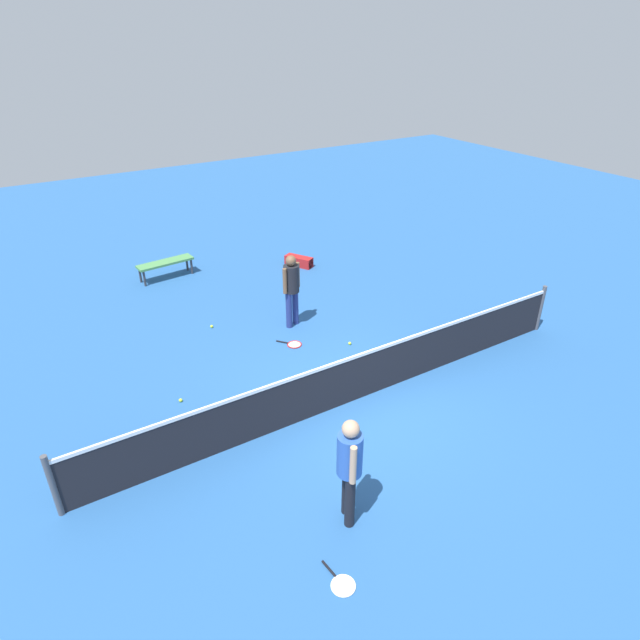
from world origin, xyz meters
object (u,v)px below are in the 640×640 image
at_px(tennis_racket_near_player, 293,344).
at_px(tennis_ball_by_net, 350,343).
at_px(tennis_ball_midcourt, 212,326).
at_px(tennis_ball_baseline, 181,400).
at_px(courtside_bench, 165,264).
at_px(equipment_bag, 300,261).
at_px(player_far_side, 349,463).
at_px(tennis_racket_far_player, 342,584).
at_px(player_near_side, 292,285).
at_px(tennis_ball_near_player, 404,343).

height_order(tennis_racket_near_player, tennis_ball_by_net, tennis_ball_by_net).
height_order(tennis_ball_midcourt, tennis_ball_baseline, same).
height_order(tennis_ball_by_net, tennis_ball_midcourt, same).
height_order(courtside_bench, equipment_bag, courtside_bench).
relative_size(player_far_side, tennis_racket_far_player, 2.86).
bearing_deg(equipment_bag, courtside_bench, -18.77).
relative_size(tennis_racket_near_player, equipment_bag, 0.68).
height_order(player_near_side, tennis_ball_midcourt, player_near_side).
relative_size(tennis_ball_baseline, courtside_bench, 0.04).
bearing_deg(player_near_side, player_far_side, 68.78).
bearing_deg(equipment_bag, tennis_ball_midcourt, 30.52).
relative_size(player_near_side, tennis_racket_far_player, 2.86).
bearing_deg(tennis_racket_near_player, tennis_ball_near_player, 149.15).
xyz_separation_m(player_near_side, tennis_ball_near_player, (-1.63, 1.99, -0.98)).
bearing_deg(courtside_bench, tennis_ball_near_player, 118.15).
relative_size(player_near_side, equipment_bag, 2.04).
xyz_separation_m(player_near_side, tennis_racket_near_player, (0.41, 0.77, -1.00)).
bearing_deg(tennis_racket_near_player, player_near_side, -118.25).
xyz_separation_m(tennis_racket_far_player, courtside_bench, (-1.04, -10.12, 0.40)).
bearing_deg(player_near_side, tennis_ball_near_player, 129.30).
distance_m(courtside_bench, equipment_bag, 3.69).
height_order(tennis_racket_far_player, equipment_bag, equipment_bag).
distance_m(tennis_ball_near_player, tennis_ball_baseline, 4.80).
xyz_separation_m(tennis_ball_by_net, tennis_ball_midcourt, (2.25, -2.26, 0.00)).
height_order(tennis_racket_near_player, tennis_ball_midcourt, tennis_ball_midcourt).
height_order(player_far_side, tennis_racket_near_player, player_far_side).
bearing_deg(tennis_ball_midcourt, player_near_side, 152.32).
bearing_deg(player_far_side, tennis_ball_by_net, -124.78).
distance_m(player_near_side, equipment_bag, 3.56).
distance_m(player_far_side, equipment_bag, 9.04).
bearing_deg(tennis_ball_by_net, tennis_ball_near_player, 149.75).
xyz_separation_m(tennis_ball_midcourt, courtside_bench, (-0.00, -3.24, 0.38)).
relative_size(tennis_racket_far_player, tennis_ball_baseline, 9.01).
height_order(tennis_ball_by_net, courtside_bench, courtside_bench).
height_order(tennis_ball_near_player, tennis_ball_baseline, same).
relative_size(player_far_side, tennis_racket_near_player, 3.01).
relative_size(tennis_ball_midcourt, equipment_bag, 0.08).
distance_m(tennis_racket_far_player, tennis_ball_midcourt, 6.96).
bearing_deg(courtside_bench, tennis_ball_baseline, 74.72).
relative_size(tennis_ball_by_net, courtside_bench, 0.04).
height_order(tennis_racket_far_player, tennis_ball_near_player, tennis_ball_near_player).
bearing_deg(player_far_side, player_near_side, -111.22).
bearing_deg(tennis_ball_near_player, tennis_ball_by_net, -30.25).
relative_size(tennis_ball_midcourt, tennis_ball_baseline, 1.00).
xyz_separation_m(tennis_ball_near_player, tennis_ball_baseline, (4.76, -0.55, 0.00)).
bearing_deg(tennis_ball_near_player, tennis_racket_far_player, 43.26).
bearing_deg(courtside_bench, player_near_side, 111.66).
relative_size(player_far_side, tennis_ball_by_net, 25.76).
bearing_deg(courtside_bench, tennis_racket_far_player, 84.13).
distance_m(player_near_side, tennis_racket_far_player, 6.67).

